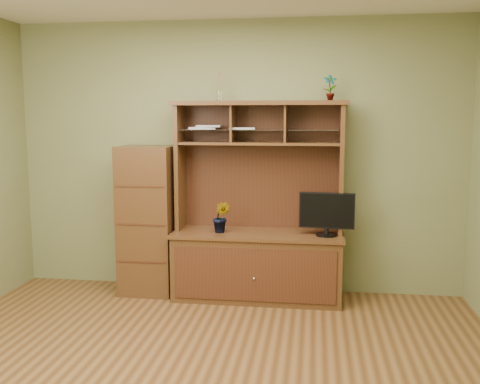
# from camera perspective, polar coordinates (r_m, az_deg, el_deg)

# --- Properties ---
(room) EXTENTS (4.54, 4.04, 2.74)m
(room) POSITION_cam_1_polar(r_m,az_deg,el_deg) (3.42, -5.27, 1.25)
(room) COLOR #4F3116
(room) RESTS_ON ground
(media_hutch) EXTENTS (1.66, 0.61, 1.90)m
(media_hutch) POSITION_cam_1_polar(r_m,az_deg,el_deg) (5.21, 1.90, -5.64)
(media_hutch) COLOR #442613
(media_hutch) RESTS_ON room
(monitor) EXTENTS (0.51, 0.20, 0.40)m
(monitor) POSITION_cam_1_polar(r_m,az_deg,el_deg) (5.03, 9.25, -2.25)
(monitor) COLOR black
(monitor) RESTS_ON media_hutch
(orchid_plant) EXTENTS (0.19, 0.16, 0.31)m
(orchid_plant) POSITION_cam_1_polar(r_m,az_deg,el_deg) (5.12, -2.00, -2.67)
(orchid_plant) COLOR #28521C
(orchid_plant) RESTS_ON media_hutch
(top_plant) EXTENTS (0.14, 0.11, 0.24)m
(top_plant) POSITION_cam_1_polar(r_m,az_deg,el_deg) (5.12, 9.57, 10.93)
(top_plant) COLOR #346B25
(top_plant) RESTS_ON media_hutch
(reed_diffuser) EXTENTS (0.06, 0.06, 0.28)m
(reed_diffuser) POSITION_cam_1_polar(r_m,az_deg,el_deg) (5.20, -2.22, 10.85)
(reed_diffuser) COLOR silver
(reed_diffuser) RESTS_ON media_hutch
(magazines) EXTENTS (0.67, 0.23, 0.04)m
(magazines) POSITION_cam_1_polar(r_m,az_deg,el_deg) (5.20, -2.46, 6.88)
(magazines) COLOR silver
(magazines) RESTS_ON media_hutch
(side_cabinet) EXTENTS (0.52, 0.48, 1.47)m
(side_cabinet) POSITION_cam_1_polar(r_m,az_deg,el_deg) (5.41, -9.76, -2.95)
(side_cabinet) COLOR #442613
(side_cabinet) RESTS_ON room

